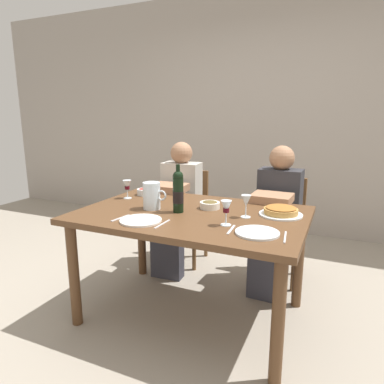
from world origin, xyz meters
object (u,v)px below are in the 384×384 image
Objects in this scene: water_pitcher at (152,197)px; olive_bowl at (210,205)px; wine_bottle at (178,192)px; chair_left at (187,209)px; wine_glass_left_diner at (226,208)px; dinner_plate_right_setting at (141,220)px; dining_table at (192,225)px; diner_left at (177,203)px; wine_glass_centre at (127,186)px; chair_right at (281,221)px; salad_bowl at (145,191)px; baked_tart at (281,211)px; wine_glass_right_diner at (246,202)px; diner_right at (276,215)px; dinner_plate_left_setting at (257,233)px.

water_pitcher is 1.34× the size of olive_bowl.
wine_bottle is 0.37× the size of chair_left.
water_pitcher is at bearing 166.64° from wine_glass_left_diner.
dinner_plate_right_setting is 1.28m from chair_left.
diner_left is at bearing 123.38° from dining_table.
wine_bottle is 0.57m from wine_glass_centre.
water_pitcher is 0.21× the size of chair_right.
wine_bottle is 2.23× the size of wine_glass_centre.
salad_bowl is (-0.55, 0.31, 0.12)m from dining_table.
wine_glass_right_diner reaches higher than baked_tart.
wine_bottle is 0.33m from dinner_plate_right_setting.
dining_table is 1.03m from chair_left.
water_pitcher is at bearing 45.92° from diner_right.
wine_glass_right_diner is at bearing 31.28° from dinner_plate_right_setting.
olive_bowl is 0.57m from dinner_plate_left_setting.
wine_glass_left_diner is (0.22, -0.31, 0.08)m from olive_bowl.
chair_right is 0.75× the size of diner_right.
wine_bottle reaches higher than dinner_plate_right_setting.
baked_tart is at bearing 0.70° from wine_glass_centre.
chair_right is at bearing 51.55° from water_pitcher.
chair_right is at bearing 92.57° from dinner_plate_left_setting.
chair_left is at bearing 111.53° from wine_bottle.
olive_bowl is 0.31m from wine_glass_right_diner.
wine_glass_left_diner reaches higher than dinner_plate_right_setting.
wine_bottle is at bearing -157.71° from dining_table.
water_pitcher is (-0.20, -0.00, -0.06)m from wine_bottle.
wine_glass_left_diner reaches higher than dinner_plate_left_setting.
dinner_plate_left_setting is 0.71m from dinner_plate_right_setting.
chair_right is (0.66, 1.21, -0.27)m from dinner_plate_right_setting.
olive_bowl is (-0.48, -0.03, 0.00)m from baked_tart.
diner_right is (0.73, 0.69, -0.23)m from water_pitcher.
baked_tart reaches higher than dinner_plate_right_setting.
salad_bowl is 0.42m from diner_left.
dining_table is 6.15× the size of dinner_plate_left_setting.
wine_glass_left_diner is 1.14m from chair_right.
salad_bowl is at bearing 127.79° from water_pitcher.
olive_bowl is at bearing 159.47° from wine_glass_right_diner.
dining_table is at bearing -175.14° from wine_glass_right_diner.
wine_glass_centre is at bearing 178.51° from olive_bowl.
dinner_plate_right_setting reaches higher than dining_table.
wine_bottle is 1.15m from chair_right.
diner_left is 0.93m from chair_right.
diner_left is at bearing 89.47° from chair_left.
wine_glass_right_diner is at bearing -144.70° from baked_tart.
dining_table is at bearing -163.11° from baked_tart.
diner_right is at bearing 82.58° from wine_glass_right_diner.
olive_bowl is (0.36, 0.17, -0.05)m from water_pitcher.
wine_glass_centre is 1.19m from dinner_plate_left_setting.
chair_right is at bearing 30.03° from salad_bowl.
diner_right is (0.15, 0.83, -0.25)m from wine_glass_left_diner.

